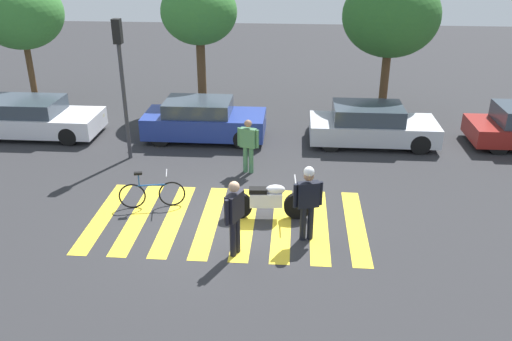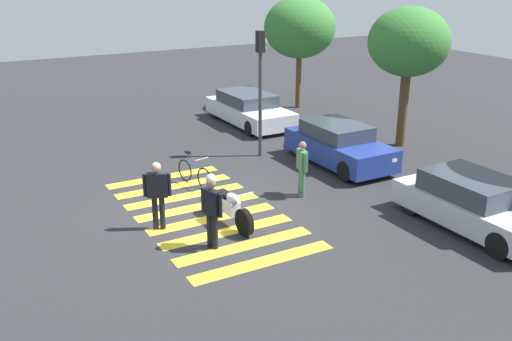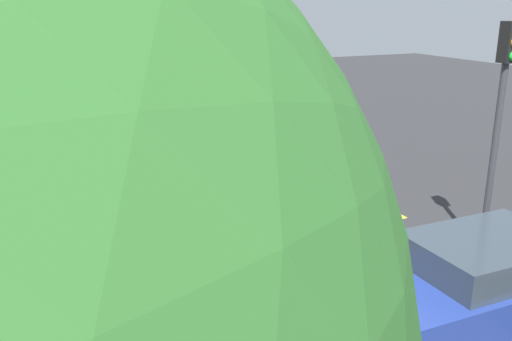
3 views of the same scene
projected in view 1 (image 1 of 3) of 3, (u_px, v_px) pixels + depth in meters
The scene contains 14 objects.
ground_plane at pixel (227, 221), 13.21m from camera, with size 60.00×60.00×0.00m, color #2B2B2D.
police_motorcycle at pixel (268, 201), 13.15m from camera, with size 2.17×0.62×1.06m.
leaning_bicycle at pixel (152, 194), 13.72m from camera, with size 1.67×0.51×1.01m.
officer_on_foot at pixel (308, 198), 12.00m from camera, with size 0.66×0.34×1.85m.
officer_by_motorcycle at pixel (235, 213), 11.46m from camera, with size 0.39×0.65×1.78m.
pedestrian_bystander at pixel (248, 143), 15.47m from camera, with size 0.64×0.32×1.64m.
crosswalk_stripes at pixel (227, 221), 13.20m from camera, with size 6.75×3.58×0.01m.
car_white_van at pixel (30, 118), 18.44m from camera, with size 4.67×1.88×1.29m.
car_blue_hatchback at pixel (204, 120), 18.09m from camera, with size 4.08×1.78×1.38m.
car_silver_sedan at pixel (371, 125), 17.71m from camera, with size 4.17×1.84×1.33m.
traffic_light_pole at pixel (121, 68), 15.66m from camera, with size 0.24×0.33×4.28m.
street_tree_near at pixel (21, 14), 20.37m from camera, with size 3.20×3.20×5.01m.
street_tree_mid at pixel (199, 13), 19.84m from camera, with size 2.85×2.85×4.99m.
street_tree_far at pixel (391, 16), 19.36m from camera, with size 3.54×3.54×5.22m.
Camera 1 is at (1.59, -11.41, 6.62)m, focal length 37.40 mm.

